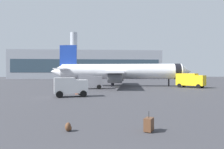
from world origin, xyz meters
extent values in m
cylinder|color=white|center=(5.83, 47.18, 3.70)|extent=(30.22, 8.48, 3.80)
cone|color=white|center=(21.83, 44.63, 3.70)|extent=(2.94, 3.94, 3.61)
cone|color=white|center=(-10.56, 49.80, 3.70)|extent=(3.70, 3.88, 3.42)
cylinder|color=black|center=(19.66, 44.97, 3.70)|extent=(1.99, 4.05, 3.88)
cube|color=white|center=(6.11, 55.24, 3.40)|extent=(7.26, 16.56, 0.36)
cube|color=white|center=(3.58, 39.44, 3.40)|extent=(7.26, 16.56, 0.36)
cylinder|color=gray|center=(5.71, 52.77, 2.10)|extent=(3.51, 2.68, 2.20)
cylinder|color=gray|center=(3.98, 41.91, 2.10)|extent=(3.51, 2.68, 2.20)
cube|color=#193899|center=(-7.50, 49.31, 7.30)|extent=(4.40, 1.05, 6.40)
cube|color=white|center=(-7.49, 52.55, 4.30)|extent=(3.51, 6.33, 0.24)
cube|color=white|center=(-8.50, 46.23, 4.30)|extent=(3.51, 6.33, 0.24)
cylinder|color=black|center=(17.68, 45.29, 0.90)|extent=(0.36, 0.36, 1.80)
cylinder|color=black|center=(4.24, 49.86, 0.90)|extent=(0.44, 0.44, 1.80)
cylinder|color=black|center=(3.48, 45.12, 0.90)|extent=(0.44, 0.44, 1.80)
cube|color=gray|center=(0.18, 38.12, 1.52)|extent=(1.71, 2.23, 2.04)
cube|color=#1E232D|center=(0.89, 38.13, 2.00)|extent=(0.11, 1.98, 0.84)
cube|color=gray|center=(-2.22, 38.08, 1.70)|extent=(3.15, 2.25, 2.40)
cylinder|color=black|center=(0.28, 39.27, 0.45)|extent=(0.90, 0.23, 0.90)
cylinder|color=black|center=(0.32, 36.97, 0.45)|extent=(0.90, 0.23, 0.90)
cylinder|color=black|center=(-3.08, 39.22, 0.45)|extent=(0.90, 0.23, 0.90)
cylinder|color=black|center=(-3.04, 36.92, 0.45)|extent=(0.90, 0.23, 0.90)
cube|color=yellow|center=(22.44, 38.72, 1.64)|extent=(2.89, 2.88, 2.29)
cube|color=#1E232D|center=(22.93, 38.20, 2.18)|extent=(1.60, 1.57, 0.95)
cube|color=yellow|center=(20.34, 40.86, 1.85)|extent=(4.73, 4.77, 2.70)
cylinder|color=black|center=(23.29, 39.63, 0.45)|extent=(0.79, 0.80, 0.90)
cylinder|color=black|center=(21.50, 37.89, 0.45)|extent=(0.79, 0.80, 0.90)
cylinder|color=black|center=(20.36, 42.64, 0.45)|extent=(0.79, 0.80, 0.90)
cylinder|color=black|center=(18.57, 40.89, 0.45)|extent=(0.79, 0.80, 0.90)
cube|color=white|center=(-2.32, 23.89, 1.39)|extent=(2.16, 2.34, 1.78)
cube|color=#1E232D|center=(-1.59, 24.05, 1.81)|extent=(0.48, 1.77, 0.74)
cube|color=white|center=(-4.46, 23.40, 1.55)|extent=(3.02, 2.53, 2.10)
cylinder|color=black|center=(-2.33, 24.96, 0.45)|extent=(0.93, 0.41, 0.90)
cylinder|color=black|center=(-1.87, 22.91, 0.45)|extent=(0.93, 0.41, 0.90)
cylinder|color=black|center=(-5.34, 24.28, 0.45)|extent=(0.93, 0.41, 0.90)
cylinder|color=black|center=(-4.87, 22.23, 0.45)|extent=(0.93, 0.41, 0.90)
cube|color=#F2590C|center=(-2.34, 47.58, 0.02)|extent=(0.44, 0.44, 0.04)
cone|color=#F2590C|center=(-2.34, 47.58, 0.40)|extent=(0.36, 0.36, 0.72)
cylinder|color=white|center=(-2.34, 47.58, 0.44)|extent=(0.23, 0.23, 0.10)
cube|color=#F2590C|center=(-3.18, 27.28, 0.02)|extent=(0.44, 0.44, 0.04)
cone|color=#F2590C|center=(-3.18, 27.28, 0.42)|extent=(0.36, 0.36, 0.75)
cylinder|color=white|center=(-3.18, 27.28, 0.46)|extent=(0.23, 0.23, 0.10)
cube|color=brown|center=(2.73, 6.26, 0.39)|extent=(0.68, 0.75, 0.70)
cylinder|color=black|center=(2.73, 6.26, 0.92)|extent=(0.02, 0.02, 0.36)
cylinder|color=black|center=(2.84, 6.45, 0.04)|extent=(0.08, 0.07, 0.08)
cylinder|color=black|center=(2.61, 6.07, 0.04)|extent=(0.08, 0.07, 0.08)
ellipsoid|color=brown|center=(-1.64, 6.64, 0.24)|extent=(0.32, 0.40, 0.48)
ellipsoid|color=brown|center=(-1.50, 6.64, 0.17)|extent=(0.12, 0.28, 0.24)
cube|color=#9EA3AD|center=(-6.52, 128.87, 8.74)|extent=(93.09, 18.38, 17.49)
cube|color=#334756|center=(-6.52, 119.63, 7.87)|extent=(88.43, 0.10, 7.87)
cylinder|color=#9EA3AD|center=(-14.91, 128.87, 23.49)|extent=(4.40, 4.40, 12.00)
camera|label=1|loc=(-0.06, -4.69, 3.13)|focal=33.12mm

